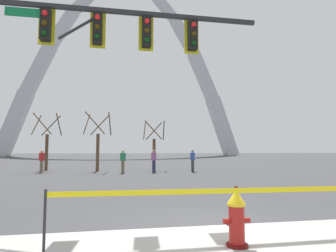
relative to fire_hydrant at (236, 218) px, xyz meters
name	(u,v)px	position (x,y,z in m)	size (l,w,h in m)	color
ground_plane	(210,229)	(-0.11, 1.07, -0.47)	(240.00, 240.00, 0.00)	#3D3D3F
fire_hydrant	(236,218)	(0.00, 0.00, 0.00)	(0.46, 0.48, 0.99)	#5E0F0D
caution_tape_barrier	(256,205)	(0.22, -0.26, 0.26)	(6.46, 0.25, 1.03)	#232326
traffic_signal_gantry	(82,50)	(-2.99, 3.53, 3.94)	(7.82, 0.44, 6.00)	#232326
monument_arch	(125,75)	(-0.11, 70.64, 20.96)	(62.16, 3.30, 48.49)	#B2B5BC
tree_far_left	(47,145)	(-7.32, 18.85, 1.48)	(2.02, 2.03, 4.38)	brown
tree_left_mid	(98,145)	(-3.39, 17.40, 1.48)	(2.01, 2.02, 4.37)	brown
tree_center_left	(154,148)	(0.91, 17.88, 1.24)	(1.78, 1.79, 3.85)	brown
pedestrian_walking_left	(193,161)	(3.43, 15.53, 0.35)	(0.38, 0.39, 1.59)	#38383D
pedestrian_standing_center	(42,161)	(-7.09, 16.53, 0.35)	(0.39, 0.34, 1.59)	brown
pedestrian_walking_right	(154,161)	(0.59, 15.44, 0.35)	(0.38, 0.38, 1.59)	#232847
pedestrian_near_trees	(123,161)	(-1.55, 15.38, 0.35)	(0.39, 0.34, 1.59)	brown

